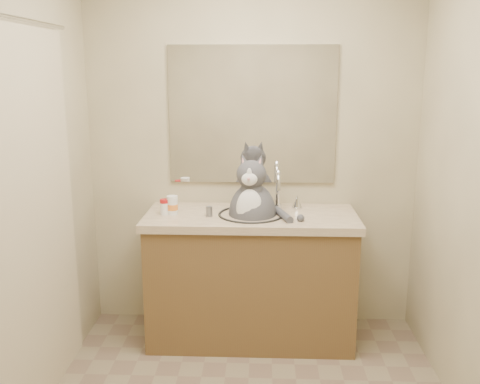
% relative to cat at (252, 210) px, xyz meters
% --- Properties ---
extents(room, '(2.22, 2.52, 2.42)m').
position_rel_cat_xyz_m(room, '(-0.01, -0.95, 0.32)').
color(room, '#83745A').
rests_on(room, ground).
extents(vanity, '(1.34, 0.59, 1.12)m').
position_rel_cat_xyz_m(vanity, '(-0.01, 0.02, -0.44)').
color(vanity, brown).
rests_on(vanity, ground).
extents(mirror, '(1.10, 0.02, 0.90)m').
position_rel_cat_xyz_m(mirror, '(-0.01, 0.29, 0.57)').
color(mirror, white).
rests_on(mirror, room).
extents(shower_curtain, '(0.02, 1.30, 1.93)m').
position_rel_cat_xyz_m(shower_curtain, '(-1.06, -0.85, 0.15)').
color(shower_curtain, beige).
rests_on(shower_curtain, ground).
extents(cat, '(0.42, 0.39, 0.60)m').
position_rel_cat_xyz_m(cat, '(0.00, 0.00, 0.00)').
color(cat, '#4B4B50').
rests_on(cat, vanity).
extents(pill_bottle_redcap, '(0.07, 0.07, 0.10)m').
position_rel_cat_xyz_m(pill_bottle_redcap, '(-0.55, -0.01, 0.02)').
color(pill_bottle_redcap, white).
rests_on(pill_bottle_redcap, vanity).
extents(pill_bottle_orange, '(0.08, 0.08, 0.12)m').
position_rel_cat_xyz_m(pill_bottle_orange, '(-0.51, -0.01, 0.02)').
color(pill_bottle_orange, white).
rests_on(pill_bottle_orange, vanity).
extents(grey_canister, '(0.05, 0.05, 0.06)m').
position_rel_cat_xyz_m(grey_canister, '(-0.27, -0.05, -0.00)').
color(grey_canister, slate).
rests_on(grey_canister, vanity).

